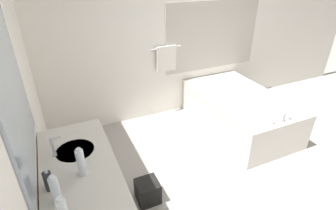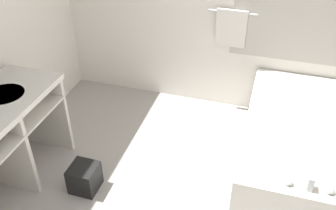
# 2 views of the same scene
# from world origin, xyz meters

# --- Properties ---
(bathtub) EXTENTS (1.05, 1.77, 0.66)m
(bathtub) POSITION_xyz_m (0.55, 1.30, 0.30)
(bathtub) COLOR silver
(bathtub) RESTS_ON ground_plane
(waste_bin) EXTENTS (0.24, 0.24, 0.25)m
(waste_bin) POSITION_xyz_m (-1.26, 0.50, 0.13)
(waste_bin) COLOR black
(waste_bin) RESTS_ON ground_plane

